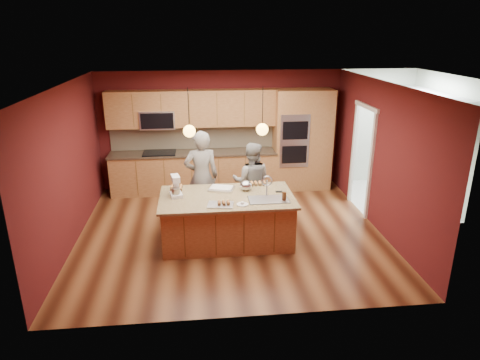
{
  "coord_description": "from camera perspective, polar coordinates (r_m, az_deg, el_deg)",
  "views": [
    {
      "loc": [
        -0.58,
        -7.14,
        3.56
      ],
      "look_at": [
        0.17,
        -0.1,
        1.05
      ],
      "focal_mm": 32.0,
      "sensor_mm": 36.0,
      "label": 1
    }
  ],
  "objects": [
    {
      "name": "floor",
      "position": [
        8.0,
        -1.27,
        -6.88
      ],
      "size": [
        5.5,
        5.5,
        0.0
      ],
      "primitive_type": "plane",
      "color": "#3E1D0F",
      "rests_on": "ground"
    },
    {
      "name": "sheet_cake",
      "position": [
        7.64,
        -2.49,
        -1.12
      ],
      "size": [
        0.51,
        0.43,
        0.05
      ],
      "rotation": [
        0.0,
        0.0,
        -0.31
      ],
      "color": "white",
      "rests_on": "island"
    },
    {
      "name": "person_left",
      "position": [
        8.14,
        -5.15,
        0.38
      ],
      "size": [
        0.7,
        0.5,
        1.8
      ],
      "primitive_type": "imported",
      "rotation": [
        0.0,
        0.0,
        3.25
      ],
      "color": "black",
      "rests_on": "floor"
    },
    {
      "name": "dryer",
      "position": [
        10.38,
        21.58,
        1.02
      ],
      "size": [
        0.66,
        0.68,
        1.01
      ],
      "primitive_type": "cube",
      "rotation": [
        0.0,
        0.0,
        -0.06
      ],
      "color": "white",
      "rests_on": "floor"
    },
    {
      "name": "wall_left",
      "position": [
        7.79,
        -21.97,
        1.59
      ],
      "size": [
        0.0,
        5.0,
        5.0
      ],
      "primitive_type": "plane",
      "rotation": [
        1.57,
        0.0,
        1.57
      ],
      "color": "#4E1315",
      "rests_on": "ground"
    },
    {
      "name": "plate",
      "position": [
        6.98,
        0.31,
        -3.27
      ],
      "size": [
        0.19,
        0.19,
        0.01
      ],
      "primitive_type": "cylinder",
      "color": "silver",
      "rests_on": "island"
    },
    {
      "name": "pendant_right",
      "position": [
        7.06,
        2.98,
        6.79
      ],
      "size": [
        0.2,
        0.2,
        0.8
      ],
      "color": "black",
      "rests_on": "ceiling"
    },
    {
      "name": "wall_back",
      "position": [
        9.91,
        -2.57,
        6.63
      ],
      "size": [
        5.5,
        0.0,
        5.5
      ],
      "primitive_type": "plane",
      "rotation": [
        1.57,
        0.0,
        0.0
      ],
      "color": "#4E1315",
      "rests_on": "ground"
    },
    {
      "name": "cupcakes_rack",
      "position": [
        6.95,
        -2.19,
        -3.03
      ],
      "size": [
        0.21,
        0.14,
        0.06
      ],
      "primitive_type": null,
      "color": "#CB8746",
      "rests_on": "island"
    },
    {
      "name": "ceiling",
      "position": [
        7.22,
        -1.44,
        12.69
      ],
      "size": [
        5.5,
        5.5,
        0.0
      ],
      "primitive_type": "plane",
      "rotation": [
        3.14,
        0.0,
        0.0
      ],
      "color": "silver",
      "rests_on": "ground"
    },
    {
      "name": "wall_front",
      "position": [
        5.17,
        0.97,
        -5.73
      ],
      "size": [
        5.5,
        0.0,
        5.5
      ],
      "primitive_type": "plane",
      "rotation": [
        -1.57,
        0.0,
        0.0
      ],
      "color": "#4E1315",
      "rests_on": "ground"
    },
    {
      "name": "person_right",
      "position": [
        8.25,
        1.53,
        -0.22
      ],
      "size": [
        0.86,
        0.73,
        1.54
      ],
      "primitive_type": "imported",
      "rotation": [
        0.0,
        0.0,
        2.93
      ],
      "color": "gray",
      "rests_on": "floor"
    },
    {
      "name": "mixing_bowl",
      "position": [
        7.58,
        0.79,
        -0.75
      ],
      "size": [
        0.22,
        0.22,
        0.19
      ],
      "primitive_type": "ellipsoid",
      "color": "#B7B9BD",
      "rests_on": "island"
    },
    {
      "name": "washer",
      "position": [
        9.87,
        23.25,
        -0.33
      ],
      "size": [
        0.71,
        0.72,
        0.95
      ],
      "primitive_type": "cube",
      "rotation": [
        0.0,
        0.0,
        -0.23
      ],
      "color": "white",
      "rests_on": "floor"
    },
    {
      "name": "phone",
      "position": [
        7.56,
        5.22,
        -1.55
      ],
      "size": [
        0.13,
        0.07,
        0.01
      ],
      "primitive_type": "cube",
      "rotation": [
        0.0,
        0.0,
        -0.08
      ],
      "color": "black",
      "rests_on": "island"
    },
    {
      "name": "stand_mixer",
      "position": [
        7.37,
        -8.55,
        -0.99
      ],
      "size": [
        0.24,
        0.3,
        0.37
      ],
      "rotation": [
        0.0,
        0.0,
        0.2
      ],
      "color": "white",
      "rests_on": "island"
    },
    {
      "name": "tumbler",
      "position": [
        7.17,
        5.9,
        -2.19
      ],
      "size": [
        0.07,
        0.07,
        0.14
      ],
      "primitive_type": "cylinder",
      "color": "#391E0E",
      "rests_on": "island"
    },
    {
      "name": "cupcakes_left",
      "position": [
        7.71,
        -8.48,
        -1.04
      ],
      "size": [
        0.23,
        0.23,
        0.07
      ],
      "primitive_type": null,
      "color": "#CB8746",
      "rests_on": "island"
    },
    {
      "name": "cabinet_run",
      "position": [
        9.74,
        -6.44,
        4.07
      ],
      "size": [
        3.74,
        0.64,
        2.3
      ],
      "color": "brown",
      "rests_on": "floor"
    },
    {
      "name": "pendant_left",
      "position": [
        6.98,
        -6.77,
        6.52
      ],
      "size": [
        0.2,
        0.2,
        0.8
      ],
      "color": "black",
      "rests_on": "ceiling"
    },
    {
      "name": "cooling_rack",
      "position": [
        6.97,
        -2.62,
        -3.31
      ],
      "size": [
        0.46,
        0.36,
        0.02
      ],
      "primitive_type": "cube",
      "rotation": [
        0.0,
        0.0,
        -0.16
      ],
      "color": "#B4B6BD",
      "rests_on": "island"
    },
    {
      "name": "wall_right",
      "position": [
        8.19,
        18.23,
        2.88
      ],
      "size": [
        0.0,
        5.0,
        5.0
      ],
      "primitive_type": "plane",
      "rotation": [
        1.57,
        0.0,
        -1.57
      ],
      "color": "#4E1315",
      "rests_on": "ground"
    },
    {
      "name": "laundry_room",
      "position": [
        9.82,
        24.44,
        8.38
      ],
      "size": [
        2.6,
        2.7,
        2.7
      ],
      "color": "beige",
      "rests_on": "ground"
    },
    {
      "name": "oven_column",
      "position": [
        9.94,
        8.28,
        5.31
      ],
      "size": [
        1.3,
        0.62,
        2.3
      ],
      "color": "brown",
      "rests_on": "floor"
    },
    {
      "name": "island",
      "position": [
        7.5,
        -1.61,
        -5.12
      ],
      "size": [
        2.29,
        1.29,
        1.22
      ],
      "color": "brown",
      "rests_on": "floor"
    },
    {
      "name": "doorway_trim",
      "position": [
        8.96,
        15.9,
        2.51
      ],
      "size": [
        0.08,
        1.11,
        2.2
      ],
      "primitive_type": null,
      "color": "silver",
      "rests_on": "wall_right"
    },
    {
      "name": "cupcakes_right",
      "position": [
        7.85,
        2.39,
        -0.44
      ],
      "size": [
        0.31,
        0.15,
        0.07
      ],
      "primitive_type": null,
      "color": "#CB8746",
      "rests_on": "island"
    }
  ]
}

